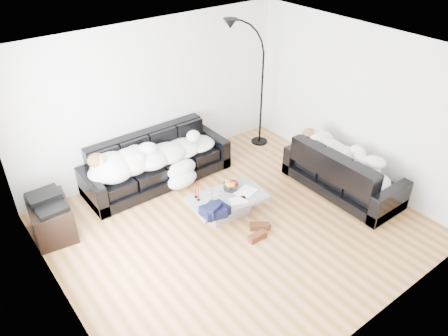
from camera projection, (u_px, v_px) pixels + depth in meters
ground at (236, 227)px, 6.52m from camera, size 5.00×5.00×0.00m
wall_back at (154, 98)px, 7.32m from camera, size 5.00×0.02×2.60m
wall_left at (51, 227)px, 4.54m from camera, size 0.02×4.50×2.60m
wall_right at (357, 105)px, 7.10m from camera, size 0.02×4.50×2.60m
ceiling at (240, 57)px, 5.11m from camera, size 5.00×5.00×0.00m
sofa_back at (157, 160)px, 7.34m from camera, size 2.51×0.87×0.82m
sofa_right at (344, 170)px, 7.11m from camera, size 0.84×1.97×0.80m
sleeper_back at (157, 150)px, 7.19m from camera, size 2.12×0.73×0.42m
sleeper_right at (346, 158)px, 6.99m from camera, size 0.71×1.69×0.41m
teal_cushion at (316, 139)px, 7.31m from camera, size 0.42×0.38×0.20m
coffee_table at (227, 206)px, 6.69m from camera, size 1.21×0.79×0.33m
fruit_bowl at (231, 185)px, 6.74m from camera, size 0.29×0.29×0.15m
wine_glass_a at (211, 195)px, 6.49m from camera, size 0.09×0.09×0.18m
wine_glass_b at (209, 200)px, 6.39m from camera, size 0.09×0.09×0.17m
wine_glass_c at (221, 196)px, 6.48m from camera, size 0.08×0.08×0.16m
candle_left at (198, 194)px, 6.47m from camera, size 0.04×0.04×0.21m
candle_right at (196, 190)px, 6.52m from camera, size 0.06×0.06×0.25m
newspaper_a at (246, 191)px, 6.71m from camera, size 0.38×0.32×0.01m
newspaper_b at (238, 200)px, 6.51m from camera, size 0.31×0.27×0.01m
navy_jacket at (214, 206)px, 6.12m from camera, size 0.41×0.35×0.20m
shoes at (258, 231)px, 6.35m from camera, size 0.55×0.45×0.11m
av_cabinet at (51, 219)px, 6.26m from camera, size 0.63×0.84×0.54m
stereo at (46, 200)px, 6.08m from camera, size 0.44×0.34×0.13m
floor_lamp at (262, 90)px, 8.11m from camera, size 0.81×0.33×2.22m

